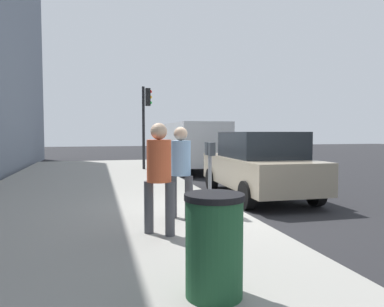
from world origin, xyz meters
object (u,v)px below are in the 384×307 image
(pedestrian_at_meter, at_px, (181,165))
(pedestrian_bystander, at_px, (159,169))
(parked_van_far, at_px, (194,144))
(parked_sedan_near, at_px, (258,164))
(traffic_signal, at_px, (146,114))
(parking_meter, at_px, (210,162))
(trash_bin, at_px, (214,245))

(pedestrian_at_meter, xyz_separation_m, pedestrian_bystander, (-0.92, 0.56, 0.03))
(pedestrian_at_meter, distance_m, parked_van_far, 9.50)
(parked_sedan_near, bearing_deg, traffic_signal, 17.15)
(parked_sedan_near, bearing_deg, parked_van_far, -0.01)
(parked_sedan_near, bearing_deg, pedestrian_at_meter, 131.54)
(pedestrian_bystander, distance_m, parked_van_far, 10.54)
(parking_meter, relative_size, pedestrian_bystander, 0.81)
(traffic_signal, bearing_deg, trash_bin, 175.48)
(pedestrian_bystander, xyz_separation_m, parked_van_far, (10.02, -3.26, 0.08))
(pedestrian_at_meter, height_order, parked_van_far, parked_van_far)
(parked_van_far, bearing_deg, trash_bin, 165.80)
(parking_meter, bearing_deg, parked_van_far, -13.04)
(trash_bin, bearing_deg, parked_sedan_near, -29.20)
(parking_meter, bearing_deg, pedestrian_bystander, 135.31)
(pedestrian_at_meter, height_order, traffic_signal, traffic_signal)
(traffic_signal, bearing_deg, pedestrian_at_meter, 176.40)
(traffic_signal, xyz_separation_m, trash_bin, (-12.42, 0.98, -1.92))
(trash_bin, bearing_deg, pedestrian_bystander, 4.11)
(parked_sedan_near, distance_m, traffic_signal, 7.38)
(parking_meter, height_order, traffic_signal, traffic_signal)
(parked_van_far, height_order, trash_bin, parked_van_far)
(pedestrian_bystander, height_order, parked_sedan_near, pedestrian_bystander)
(parked_van_far, distance_m, traffic_signal, 2.50)
(trash_bin, bearing_deg, pedestrian_at_meter, -7.19)
(pedestrian_at_meter, bearing_deg, parked_sedan_near, 1.80)
(pedestrian_bystander, bearing_deg, traffic_signal, 32.99)
(parked_sedan_near, distance_m, parked_van_far, 6.72)
(pedestrian_bystander, bearing_deg, pedestrian_at_meter, 8.02)
(pedestrian_at_meter, height_order, parked_sedan_near, pedestrian_at_meter)
(trash_bin, bearing_deg, traffic_signal, -4.52)
(parked_sedan_near, height_order, traffic_signal, traffic_signal)
(parking_meter, bearing_deg, trash_bin, 162.91)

